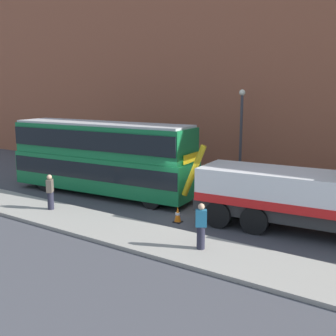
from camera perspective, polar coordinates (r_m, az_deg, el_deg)
The scene contains 9 objects.
ground_plane at distance 20.07m, azimuth 3.77°, elevation -6.15°, with size 120.00×120.00×0.00m, color #424247.
near_kerb at distance 16.75m, azimuth -3.64°, elevation -9.43°, with size 60.00×2.80×0.15m, color gray.
building_facade at distance 26.51m, azimuth 13.20°, elevation 15.41°, with size 60.00×1.50×16.00m.
recovery_tow_truck at distance 17.66m, azimuth 19.87°, elevation -3.27°, with size 10.23×3.39×3.67m.
double_decker_bus at distance 23.21m, azimuth -9.15°, elevation 1.75°, with size 11.18×3.48×4.06m.
pedestrian_onlooker at distance 20.60m, azimuth -15.98°, elevation -3.27°, with size 0.44×0.48×1.71m.
pedestrian_bystander at distance 15.09m, azimuth 4.58°, elevation -8.11°, with size 0.48×0.43×1.71m.
traffic_cone_near_bus at distance 18.53m, azimuth 1.35°, elevation -6.50°, with size 0.36×0.36×0.72m.
street_lamp at distance 24.67m, azimuth 10.07°, elevation 5.17°, with size 0.36×0.36×5.83m.
Camera 1 is at (9.67, -16.55, 5.93)m, focal length 44.08 mm.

